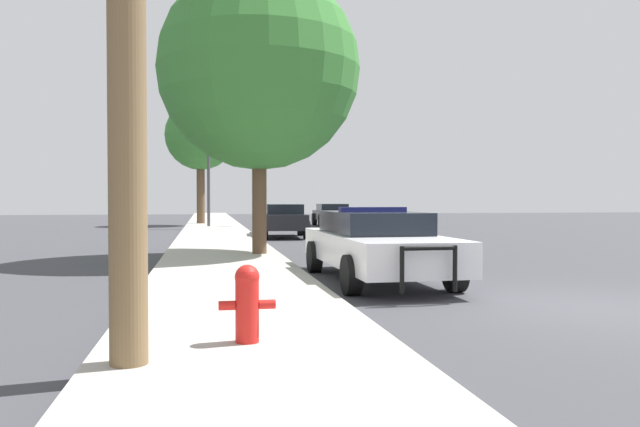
{
  "coord_description": "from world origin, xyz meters",
  "views": [
    {
      "loc": [
        -5.53,
        -7.96,
        1.57
      ],
      "look_at": [
        -1.27,
        15.25,
        1.0
      ],
      "focal_mm": 35.0,
      "sensor_mm": 36.0,
      "label": 1
    }
  ],
  "objects_px": {
    "police_car": "(376,243)",
    "fire_hydrant": "(247,301)",
    "tree_sidewalk_near": "(259,69)",
    "tree_sidewalk_far": "(200,135)",
    "traffic_light": "(240,148)",
    "car_background_oncoming": "(333,214)",
    "car_background_midblock": "(284,219)"
  },
  "relations": [
    {
      "from": "tree_sidewalk_far",
      "to": "car_background_oncoming",
      "type": "bearing_deg",
      "value": -13.8
    },
    {
      "from": "police_car",
      "to": "tree_sidewalk_near",
      "type": "distance_m",
      "value": 6.65
    },
    {
      "from": "traffic_light",
      "to": "tree_sidewalk_far",
      "type": "distance_m",
      "value": 4.52
    },
    {
      "from": "car_background_oncoming",
      "to": "car_background_midblock",
      "type": "xyz_separation_m",
      "value": [
        -4.06,
        -10.0,
        0.03
      ]
    },
    {
      "from": "car_background_oncoming",
      "to": "car_background_midblock",
      "type": "distance_m",
      "value": 10.79
    },
    {
      "from": "car_background_oncoming",
      "to": "tree_sidewalk_near",
      "type": "xyz_separation_m",
      "value": [
        -5.76,
        -18.6,
        4.23
      ]
    },
    {
      "from": "police_car",
      "to": "car_background_oncoming",
      "type": "bearing_deg",
      "value": -100.41
    },
    {
      "from": "traffic_light",
      "to": "car_background_oncoming",
      "type": "xyz_separation_m",
      "value": [
        5.36,
        2.08,
        -3.51
      ]
    },
    {
      "from": "tree_sidewalk_far",
      "to": "car_background_midblock",
      "type": "bearing_deg",
      "value": -74.13
    },
    {
      "from": "police_car",
      "to": "car_background_midblock",
      "type": "height_order",
      "value": "police_car"
    },
    {
      "from": "fire_hydrant",
      "to": "car_background_oncoming",
      "type": "distance_m",
      "value": 29.45
    },
    {
      "from": "car_background_oncoming",
      "to": "tree_sidewalk_far",
      "type": "height_order",
      "value": "tree_sidewalk_far"
    },
    {
      "from": "police_car",
      "to": "traffic_light",
      "type": "xyz_separation_m",
      "value": [
        -1.41,
        21.34,
        3.49
      ]
    },
    {
      "from": "fire_hydrant",
      "to": "car_background_oncoming",
      "type": "xyz_separation_m",
      "value": [
        6.74,
        28.67,
        0.15
      ]
    },
    {
      "from": "traffic_light",
      "to": "tree_sidewalk_far",
      "type": "relative_size",
      "value": 0.81
    },
    {
      "from": "police_car",
      "to": "traffic_light",
      "type": "bearing_deg",
      "value": -87.06
    },
    {
      "from": "car_background_oncoming",
      "to": "tree_sidewalk_near",
      "type": "height_order",
      "value": "tree_sidewalk_near"
    },
    {
      "from": "police_car",
      "to": "fire_hydrant",
      "type": "height_order",
      "value": "police_car"
    },
    {
      "from": "fire_hydrant",
      "to": "car_background_midblock",
      "type": "xyz_separation_m",
      "value": [
        2.68,
        18.66,
        0.18
      ]
    },
    {
      "from": "traffic_light",
      "to": "fire_hydrant",
      "type": "bearing_deg",
      "value": -92.97
    },
    {
      "from": "fire_hydrant",
      "to": "car_background_midblock",
      "type": "bearing_deg",
      "value": 81.84
    },
    {
      "from": "car_background_midblock",
      "to": "car_background_oncoming",
      "type": "bearing_deg",
      "value": 70.86
    },
    {
      "from": "fire_hydrant",
      "to": "traffic_light",
      "type": "bearing_deg",
      "value": 87.03
    },
    {
      "from": "car_background_midblock",
      "to": "tree_sidewalk_far",
      "type": "height_order",
      "value": "tree_sidewalk_far"
    },
    {
      "from": "traffic_light",
      "to": "car_background_midblock",
      "type": "bearing_deg",
      "value": -80.7
    },
    {
      "from": "police_car",
      "to": "fire_hydrant",
      "type": "bearing_deg",
      "value": 61.18
    },
    {
      "from": "police_car",
      "to": "tree_sidewalk_near",
      "type": "xyz_separation_m",
      "value": [
        -1.81,
        4.82,
        4.21
      ]
    },
    {
      "from": "tree_sidewalk_far",
      "to": "fire_hydrant",
      "type": "bearing_deg",
      "value": -88.71
    },
    {
      "from": "police_car",
      "to": "tree_sidewalk_far",
      "type": "distance_m",
      "value": 25.87
    },
    {
      "from": "tree_sidewalk_near",
      "to": "tree_sidewalk_far",
      "type": "relative_size",
      "value": 1.04
    },
    {
      "from": "tree_sidewalk_far",
      "to": "police_car",
      "type": "bearing_deg",
      "value": -82.16
    },
    {
      "from": "fire_hydrant",
      "to": "tree_sidewalk_near",
      "type": "relative_size",
      "value": 0.1
    }
  ]
}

